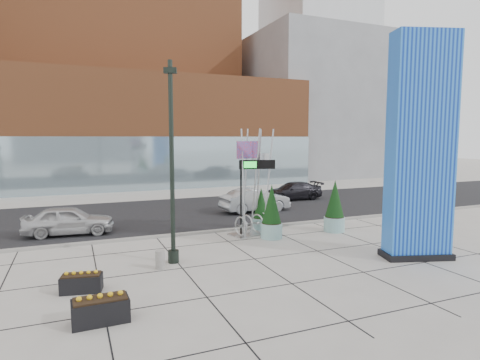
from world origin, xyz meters
name	(u,v)px	position (x,y,z in m)	size (l,w,h in m)	color
ground	(223,255)	(0.00, 0.00, 0.00)	(160.00, 160.00, 0.00)	#9E9991
street_asphalt	(169,213)	(0.00, 10.00, 0.01)	(80.00, 12.00, 0.02)	black
curb_edge	(196,233)	(0.00, 4.00, 0.06)	(80.00, 0.30, 0.12)	gray
tower_podium	(141,132)	(1.00, 27.00, 5.50)	(34.00, 10.00, 11.00)	#A0562E
tower_glass_front	(150,164)	(1.00, 22.20, 2.50)	(34.00, 0.60, 5.00)	#8CA5B2
building_grey_parking	(319,108)	(26.00, 32.00, 9.00)	(20.00, 18.00, 18.00)	slate
building_pale_office	(318,11)	(36.00, 48.00, 27.50)	(16.00, 16.00, 55.00)	#B2B7BC
blue_pylon	(420,151)	(7.18, -3.37, 4.36)	(2.94, 1.97, 9.02)	#0B2CAF
lamp_post	(172,182)	(-2.14, -0.16, 3.19)	(0.53, 0.43, 7.80)	black
public_art_sculpture	(253,206)	(2.72, 3.00, 1.41)	(2.59, 1.77, 5.37)	#B7BABC
concrete_bollard	(160,260)	(-2.78, -0.72, 0.35)	(0.36, 0.36, 0.69)	gray
overhead_street_sign	(253,171)	(2.65, 2.80, 3.26)	(1.76, 0.66, 3.80)	black
round_planter_east	(335,207)	(6.90, 1.80, 1.29)	(1.09, 1.09, 2.72)	#8DBEBC
round_planter_mid	(272,213)	(3.20, 1.80, 1.25)	(1.06, 1.06, 2.65)	#8DBEBC
round_planter_west	(261,210)	(3.50, 3.60, 1.08)	(0.91, 0.91, 2.28)	#8DBEBC
box_planter_north	(82,282)	(-5.55, -2.00, 0.31)	(1.35, 0.86, 0.68)	black
box_planter_south	(101,309)	(-5.13, -4.50, 0.37)	(1.48, 0.77, 0.80)	black
car_white_west	(69,221)	(-5.96, 6.32, 0.73)	(1.73, 4.31, 1.47)	silver
car_silver_mid	(255,200)	(5.43, 8.50, 0.77)	(1.63, 4.67, 1.54)	#A6AAAE
car_dark_east	(293,191)	(10.31, 11.99, 0.69)	(1.94, 4.76, 1.38)	black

